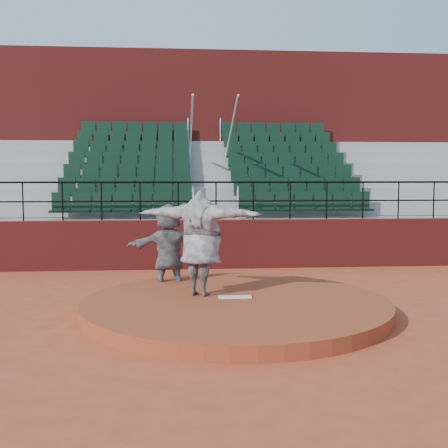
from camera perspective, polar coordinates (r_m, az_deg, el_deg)
The scene contains 9 objects.
ground at distance 10.21m, azimuth 1.20°, elevation -9.05°, with size 90.00×90.00×0.00m, color #AE4427.
pitchers_mound at distance 10.18m, azimuth 1.21°, elevation -8.37°, with size 5.50×5.50×0.25m, color #953D21.
pitching_rubber at distance 10.30m, azimuth 1.12°, elevation -7.42°, with size 0.60×0.15×0.03m, color white.
boundary_wall at distance 15.00m, azimuth -0.81°, elevation -2.05°, with size 24.00×0.30×1.30m, color maroon.
wall_railing at distance 14.90m, azimuth -0.82°, elevation 3.23°, with size 24.04×0.05×1.03m.
seating_deck at distance 18.55m, azimuth -1.61°, elevation 1.77°, with size 24.00×5.97×4.63m.
press_box_facade at distance 22.51m, azimuth -2.20°, elevation 7.66°, with size 24.00×3.00×7.10m, color maroon.
pitcher at distance 10.38m, azimuth -2.38°, elevation -1.91°, with size 2.41×0.66×1.96m, color black.
fielder at distance 11.85m, azimuth -5.64°, elevation -2.49°, with size 1.75×0.56×1.89m, color black.
Camera 1 is at (-1.05, -9.85, 2.46)m, focal length 45.00 mm.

